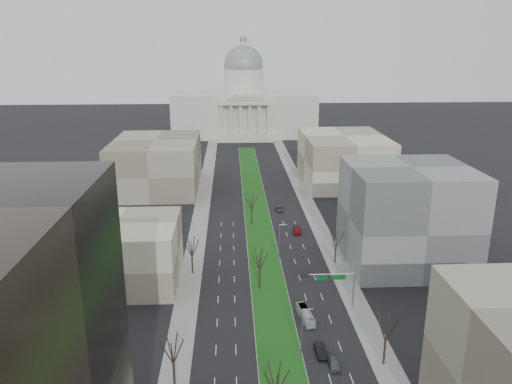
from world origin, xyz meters
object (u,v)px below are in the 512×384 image
object	(u,v)px
car_red	(297,231)
car_grey_far	(279,209)
car_grey_near	(334,363)
car_black	(321,350)
box_van	(305,314)

from	to	relation	value
car_red	car_grey_far	world-z (taller)	car_red
car_red	car_grey_far	xyz separation A→B (m)	(-3.12, 19.61, -0.13)
car_grey_near	car_grey_far	distance (m)	79.99
car_black	car_grey_far	distance (m)	76.51
car_red	car_grey_near	bearing A→B (deg)	-84.95
car_grey_far	car_grey_near	bearing A→B (deg)	-92.30
car_grey_near	car_grey_far	world-z (taller)	car_grey_near
car_black	box_van	world-z (taller)	box_van
car_grey_near	car_black	size ratio (longest dim) A/B	0.88
car_grey_near	car_grey_far	size ratio (longest dim) A/B	0.92
car_black	car_grey_far	world-z (taller)	car_black
car_grey_near	car_grey_far	bearing A→B (deg)	91.15
car_grey_near	car_grey_far	xyz separation A→B (m)	(-1.35, 79.97, -0.08)
car_red	box_van	xyz separation A→B (m)	(-4.37, -45.54, 0.33)
car_black	car_red	bearing A→B (deg)	85.96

